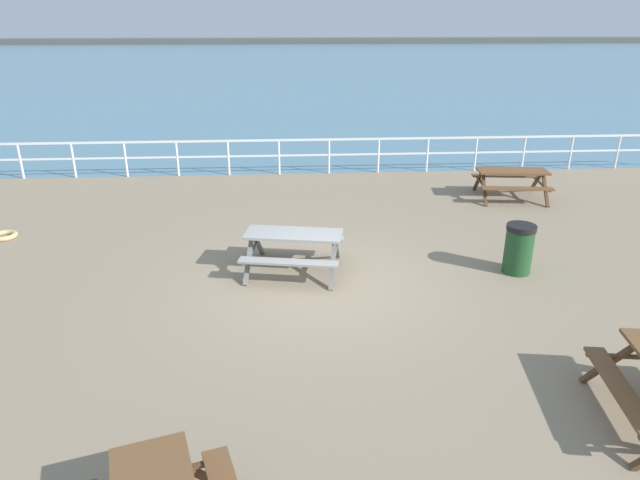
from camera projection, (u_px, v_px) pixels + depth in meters
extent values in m
cube|color=gray|center=(321.00, 290.00, 10.23)|extent=(30.00, 24.00, 0.20)
cube|color=teal|center=(287.00, 62.00, 59.05)|extent=(142.00, 90.00, 0.01)
cube|color=#4C4C47|center=(284.00, 43.00, 98.88)|extent=(142.00, 6.00, 1.80)
cube|color=white|center=(304.00, 140.00, 16.98)|extent=(23.00, 0.06, 0.06)
cube|color=white|center=(304.00, 155.00, 17.16)|extent=(23.00, 0.05, 0.05)
cylinder|color=white|center=(21.00, 161.00, 16.65)|extent=(0.07, 0.07, 1.05)
cylinder|color=white|center=(73.00, 160.00, 16.75)|extent=(0.07, 0.07, 1.05)
cylinder|color=white|center=(126.00, 160.00, 16.84)|extent=(0.07, 0.07, 1.05)
cylinder|color=white|center=(177.00, 159.00, 16.94)|extent=(0.07, 0.07, 1.05)
cylinder|color=white|center=(228.00, 158.00, 17.03)|extent=(0.07, 0.07, 1.05)
cylinder|color=white|center=(279.00, 157.00, 17.13)|extent=(0.07, 0.07, 1.05)
cylinder|color=white|center=(329.00, 156.00, 17.22)|extent=(0.07, 0.07, 1.05)
cylinder|color=white|center=(378.00, 156.00, 17.32)|extent=(0.07, 0.07, 1.05)
cylinder|color=white|center=(427.00, 155.00, 17.41)|extent=(0.07, 0.07, 1.05)
cylinder|color=white|center=(476.00, 154.00, 17.51)|extent=(0.07, 0.07, 1.05)
cylinder|color=white|center=(523.00, 153.00, 17.60)|extent=(0.07, 0.07, 1.05)
cylinder|color=white|center=(571.00, 153.00, 17.70)|extent=(0.07, 0.07, 1.05)
cylinder|color=white|center=(617.00, 152.00, 17.79)|extent=(0.07, 0.07, 1.05)
cube|color=gray|center=(293.00, 234.00, 10.48)|extent=(1.90, 1.02, 0.05)
cube|color=gray|center=(299.00, 237.00, 11.16)|extent=(1.82, 0.59, 0.04)
cube|color=gray|center=(288.00, 262.00, 10.02)|extent=(1.82, 0.59, 0.04)
cube|color=slate|center=(336.00, 247.00, 10.88)|extent=(0.22, 0.79, 0.79)
cube|color=slate|center=(333.00, 263.00, 10.19)|extent=(0.22, 0.79, 0.79)
cube|color=slate|center=(335.00, 252.00, 10.52)|extent=(0.33, 1.49, 0.04)
cube|color=slate|center=(258.00, 243.00, 11.05)|extent=(0.22, 0.79, 0.79)
cube|color=slate|center=(249.00, 258.00, 10.36)|extent=(0.22, 0.79, 0.79)
cube|color=slate|center=(253.00, 248.00, 10.69)|extent=(0.33, 1.49, 0.04)
cube|color=brown|center=(513.00, 171.00, 14.75)|extent=(1.87, 0.90, 0.05)
cube|color=brown|center=(505.00, 176.00, 15.44)|extent=(1.82, 0.47, 0.04)
cube|color=brown|center=(518.00, 189.00, 14.29)|extent=(1.82, 0.47, 0.04)
cube|color=#50351E|center=(536.00, 181.00, 15.20)|extent=(0.17, 0.80, 0.79)
cube|color=#50351E|center=(545.00, 189.00, 14.51)|extent=(0.17, 0.80, 0.79)
cube|color=#50351E|center=(541.00, 183.00, 14.84)|extent=(0.23, 1.50, 0.04)
cube|color=#50351E|center=(478.00, 180.00, 15.27)|extent=(0.17, 0.80, 0.79)
cube|color=#50351E|center=(484.00, 188.00, 14.58)|extent=(0.17, 0.80, 0.79)
cube|color=#50351E|center=(481.00, 183.00, 14.91)|extent=(0.23, 1.50, 0.04)
cube|color=#50351E|center=(192.00, 471.00, 5.53)|extent=(0.78, 0.30, 0.79)
cube|color=#50351E|center=(153.00, 477.00, 5.39)|extent=(1.45, 0.49, 0.04)
cube|color=brown|center=(622.00, 390.00, 6.60)|extent=(0.53, 1.82, 0.04)
cube|color=#50351E|center=(615.00, 359.00, 7.33)|extent=(0.80, 0.20, 0.79)
cylinder|color=#1E4723|center=(518.00, 251.00, 10.55)|extent=(0.52, 0.52, 0.85)
cylinder|color=black|center=(522.00, 228.00, 10.37)|extent=(0.55, 0.55, 0.10)
torus|color=tan|center=(4.00, 236.00, 12.31)|extent=(0.55, 0.55, 0.11)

